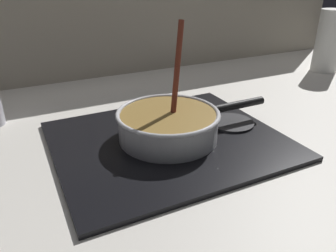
# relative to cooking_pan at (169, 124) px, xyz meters

# --- Properties ---
(ground) EXTENTS (2.40, 1.60, 0.04)m
(ground) POSITION_rel_cooking_pan_xyz_m (0.01, -0.16, -0.07)
(ground) COLOR beige
(backsplash_wall) EXTENTS (2.40, 0.02, 0.55)m
(backsplash_wall) POSITION_rel_cooking_pan_xyz_m (0.01, 0.63, 0.22)
(backsplash_wall) COLOR #B2A893
(backsplash_wall) RESTS_ON ground
(hob_plate) EXTENTS (0.56, 0.48, 0.01)m
(hob_plate) POSITION_rel_cooking_pan_xyz_m (-0.00, -0.00, -0.05)
(hob_plate) COLOR black
(hob_plate) RESTS_ON ground
(burner_ring) EXTENTS (0.17, 0.17, 0.01)m
(burner_ring) POSITION_rel_cooking_pan_xyz_m (-0.00, -0.00, -0.04)
(burner_ring) COLOR #592D0C
(burner_ring) RESTS_ON hob_plate
(spare_burner) EXTENTS (0.12, 0.12, 0.01)m
(spare_burner) POSITION_rel_cooking_pan_xyz_m (0.19, -0.00, -0.04)
(spare_burner) COLOR #262628
(spare_burner) RESTS_ON hob_plate
(cooking_pan) EXTENTS (0.42, 0.26, 0.28)m
(cooking_pan) POSITION_rel_cooking_pan_xyz_m (0.00, 0.00, 0.00)
(cooking_pan) COLOR silver
(cooking_pan) RESTS_ON hob_plate
(paper_towel_roll) EXTENTS (0.10, 0.10, 0.25)m
(paper_towel_roll) POSITION_rel_cooking_pan_xyz_m (0.89, 0.29, 0.08)
(paper_towel_roll) COLOR white
(paper_towel_roll) RESTS_ON ground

